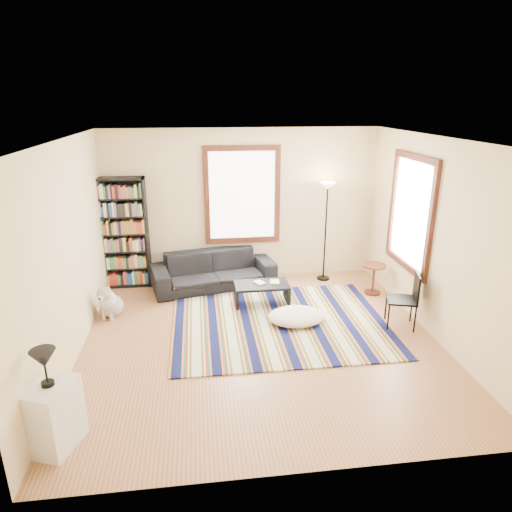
{
  "coord_description": "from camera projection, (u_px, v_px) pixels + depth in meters",
  "views": [
    {
      "loc": [
        -0.81,
        -5.75,
        3.28
      ],
      "look_at": [
        0.0,
        0.5,
        1.1
      ],
      "focal_mm": 32.0,
      "sensor_mm": 36.0,
      "label": 1
    }
  ],
  "objects": [
    {
      "name": "floor",
      "position": [
        260.0,
        342.0,
        6.57
      ],
      "size": [
        5.0,
        5.0,
        0.1
      ],
      "primitive_type": "cube",
      "color": "#A9774D",
      "rests_on": "ground"
    },
    {
      "name": "ceiling",
      "position": [
        261.0,
        135.0,
        5.62
      ],
      "size": [
        5.0,
        5.0,
        0.1
      ],
      "primitive_type": "cube",
      "color": "white",
      "rests_on": "floor"
    },
    {
      "name": "wall_back",
      "position": [
        242.0,
        205.0,
        8.49
      ],
      "size": [
        5.0,
        0.1,
        2.8
      ],
      "primitive_type": "cube",
      "color": "beige",
      "rests_on": "floor"
    },
    {
      "name": "wall_front",
      "position": [
        304.0,
        343.0,
        3.71
      ],
      "size": [
        5.0,
        0.1,
        2.8
      ],
      "primitive_type": "cube",
      "color": "beige",
      "rests_on": "floor"
    },
    {
      "name": "wall_left",
      "position": [
        62.0,
        255.0,
        5.79
      ],
      "size": [
        0.1,
        5.0,
        2.8
      ],
      "primitive_type": "cube",
      "color": "beige",
      "rests_on": "floor"
    },
    {
      "name": "wall_right",
      "position": [
        440.0,
        240.0,
        6.41
      ],
      "size": [
        0.1,
        5.0,
        2.8
      ],
      "primitive_type": "cube",
      "color": "beige",
      "rests_on": "floor"
    },
    {
      "name": "window_back",
      "position": [
        242.0,
        195.0,
        8.35
      ],
      "size": [
        1.2,
        0.06,
        1.6
      ],
      "primitive_type": "cube",
      "color": "white",
      "rests_on": "wall_back"
    },
    {
      "name": "window_right",
      "position": [
        411.0,
        213.0,
        7.08
      ],
      "size": [
        0.06,
        1.2,
        1.6
      ],
      "primitive_type": "cube",
      "color": "white",
      "rests_on": "wall_right"
    },
    {
      "name": "rug",
      "position": [
        280.0,
        322.0,
        7.04
      ],
      "size": [
        3.28,
        2.62,
        0.02
      ],
      "primitive_type": "cube",
      "color": "#0B0F3B",
      "rests_on": "floor"
    },
    {
      "name": "sofa",
      "position": [
        214.0,
        270.0,
        8.3
      ],
      "size": [
        1.29,
        2.32,
        0.64
      ],
      "primitive_type": "imported",
      "rotation": [
        0.0,
        0.0,
        0.21
      ],
      "color": "black",
      "rests_on": "floor"
    },
    {
      "name": "bookshelf",
      "position": [
        123.0,
        233.0,
        8.14
      ],
      "size": [
        0.9,
        0.3,
        2.0
      ],
      "primitive_type": "cube",
      "color": "black",
      "rests_on": "floor"
    },
    {
      "name": "coffee_table",
      "position": [
        262.0,
        294.0,
        7.65
      ],
      "size": [
        0.92,
        0.54,
        0.36
      ],
      "primitive_type": "cube",
      "rotation": [
        0.0,
        0.0,
        -0.05
      ],
      "color": "black",
      "rests_on": "floor"
    },
    {
      "name": "book_a",
      "position": [
        256.0,
        284.0,
        7.57
      ],
      "size": [
        0.24,
        0.22,
        0.02
      ],
      "primitive_type": "imported",
      "rotation": [
        0.0,
        0.0,
        0.54
      ],
      "color": "beige",
      "rests_on": "coffee_table"
    },
    {
      "name": "book_b",
      "position": [
        270.0,
        282.0,
        7.65
      ],
      "size": [
        0.18,
        0.22,
        0.02
      ],
      "primitive_type": "imported",
      "rotation": [
        0.0,
        0.0,
        -0.13
      ],
      "color": "beige",
      "rests_on": "coffee_table"
    },
    {
      "name": "floor_cushion",
      "position": [
        297.0,
        316.0,
        7.01
      ],
      "size": [
        1.0,
        0.83,
        0.22
      ],
      "primitive_type": "ellipsoid",
      "rotation": [
        0.0,
        0.0,
        0.21
      ],
      "color": "white",
      "rests_on": "floor"
    },
    {
      "name": "floor_lamp",
      "position": [
        325.0,
        232.0,
        8.45
      ],
      "size": [
        0.34,
        0.34,
        1.86
      ],
      "primitive_type": null,
      "rotation": [
        0.0,
        0.0,
        -0.13
      ],
      "color": "black",
      "rests_on": "floor"
    },
    {
      "name": "side_table",
      "position": [
        373.0,
        279.0,
        8.02
      ],
      "size": [
        0.44,
        0.44,
        0.54
      ],
      "primitive_type": "cylinder",
      "rotation": [
        0.0,
        0.0,
        -0.12
      ],
      "color": "#431A10",
      "rests_on": "floor"
    },
    {
      "name": "folding_chair",
      "position": [
        402.0,
        300.0,
        6.81
      ],
      "size": [
        0.52,
        0.5,
        0.86
      ],
      "primitive_type": "cube",
      "rotation": [
        0.0,
        0.0,
        -0.29
      ],
      "color": "black",
      "rests_on": "floor"
    },
    {
      "name": "white_cabinet",
      "position": [
        53.0,
        416.0,
        4.45
      ],
      "size": [
        0.53,
        0.6,
        0.7
      ],
      "primitive_type": "cube",
      "rotation": [
        0.0,
        0.0,
        -0.36
      ],
      "color": "white",
      "rests_on": "floor"
    },
    {
      "name": "table_lamp",
      "position": [
        45.0,
        368.0,
        4.27
      ],
      "size": [
        0.29,
        0.29,
        0.38
      ],
      "primitive_type": null,
      "rotation": [
        0.0,
        0.0,
        0.24
      ],
      "color": "black",
      "rests_on": "white_cabinet"
    },
    {
      "name": "dog",
      "position": [
        111.0,
        299.0,
        7.19
      ],
      "size": [
        0.55,
        0.65,
        0.56
      ],
      "primitive_type": null,
      "rotation": [
        0.0,
        0.0,
        -0.29
      ],
      "color": "#B4B4B4",
      "rests_on": "floor"
    }
  ]
}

